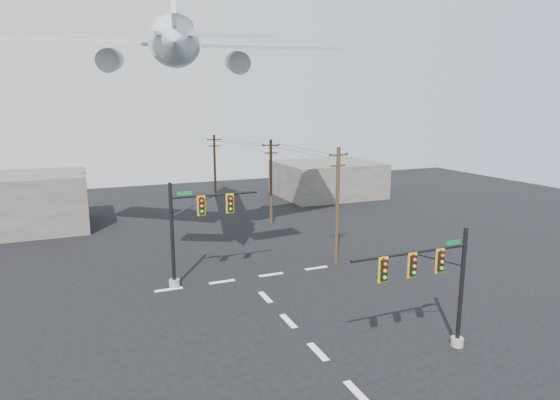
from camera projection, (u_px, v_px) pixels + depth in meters
name	position (u px, v px, depth m)	size (l,w,h in m)	color
ground	(318.00, 352.00, 25.31)	(120.00, 120.00, 0.00)	black
lane_markings	(280.00, 312.00, 30.13)	(14.00, 21.20, 0.01)	white
signal_mast_near	(437.00, 285.00, 24.46)	(7.33, 0.75, 6.79)	gray
signal_mast_far	(191.00, 231.00, 34.11)	(6.87, 0.86, 7.78)	gray
utility_pole_a	(337.00, 204.00, 38.60)	(1.96, 0.52, 9.85)	#46301E
utility_pole_b	(271.00, 180.00, 52.25)	(1.89, 0.60, 9.50)	#46301E
utility_pole_c	(215.00, 168.00, 63.12)	(1.90, 0.53, 9.35)	#46301E
power_lines	(268.00, 146.00, 50.48)	(4.69, 28.25, 0.27)	black
airliner	(175.00, 41.00, 39.79)	(29.21, 31.12, 8.18)	silver
building_right	(327.00, 179.00, 69.31)	(14.00, 12.00, 5.00)	slate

